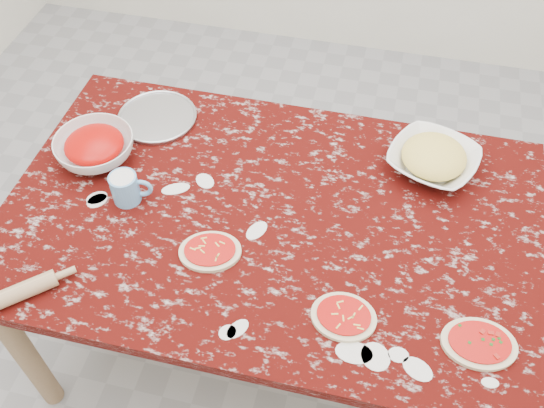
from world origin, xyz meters
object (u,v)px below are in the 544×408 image
at_px(worktable, 272,232).
at_px(rolling_pin, 12,295).
at_px(flour_mug, 126,188).
at_px(pizza_tray, 157,118).
at_px(cheese_bowl, 433,161).
at_px(sauce_bowl, 95,148).

height_order(worktable, rolling_pin, rolling_pin).
relative_size(flour_mug, rolling_pin, 0.53).
height_order(worktable, pizza_tray, pizza_tray).
bearing_deg(worktable, flour_mug, -174.86).
bearing_deg(flour_mug, pizza_tray, 97.11).
bearing_deg(worktable, cheese_bowl, 34.32).
relative_size(pizza_tray, flour_mug, 2.13).
relative_size(sauce_bowl, rolling_pin, 1.07).
relative_size(cheese_bowl, flour_mug, 2.17).
height_order(pizza_tray, cheese_bowl, cheese_bowl).
height_order(cheese_bowl, flour_mug, flour_mug).
bearing_deg(cheese_bowl, rolling_pin, -144.41).
bearing_deg(cheese_bowl, worktable, -145.68).
distance_m(flour_mug, rolling_pin, 0.43).
height_order(flour_mug, rolling_pin, flour_mug).
height_order(pizza_tray, flour_mug, flour_mug).
bearing_deg(sauce_bowl, rolling_pin, -89.18).
xyz_separation_m(worktable, pizza_tray, (-0.48, 0.32, 0.09)).
xyz_separation_m(pizza_tray, sauce_bowl, (-0.12, -0.22, 0.03)).
relative_size(pizza_tray, rolling_pin, 1.13).
height_order(worktable, flour_mug, flour_mug).
distance_m(cheese_bowl, rolling_pin, 1.28).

